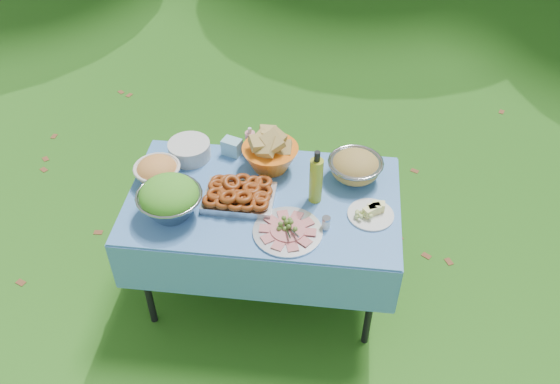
% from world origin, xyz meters
% --- Properties ---
extents(ground, '(80.00, 80.00, 0.00)m').
position_xyz_m(ground, '(0.00, 0.00, 0.00)').
color(ground, '#113409').
rests_on(ground, ground).
extents(picnic_table, '(1.46, 0.86, 0.76)m').
position_xyz_m(picnic_table, '(0.00, 0.00, 0.38)').
color(picnic_table, '#84D0FF').
rests_on(picnic_table, ground).
extents(salad_bowl, '(0.41, 0.41, 0.22)m').
position_xyz_m(salad_bowl, '(-0.45, -0.18, 0.87)').
color(salad_bowl, '#92939A').
rests_on(salad_bowl, picnic_table).
extents(pasta_bowl_white, '(0.31, 0.31, 0.14)m').
position_xyz_m(pasta_bowl_white, '(-0.60, 0.08, 0.83)').
color(pasta_bowl_white, silver).
rests_on(pasta_bowl_white, picnic_table).
extents(plate_stack, '(0.29, 0.29, 0.10)m').
position_xyz_m(plate_stack, '(-0.47, 0.30, 0.81)').
color(plate_stack, silver).
rests_on(plate_stack, picnic_table).
extents(wipes_box, '(0.13, 0.11, 0.10)m').
position_xyz_m(wipes_box, '(-0.23, 0.36, 0.81)').
color(wipes_box, '#89C8DC').
rests_on(wipes_box, picnic_table).
extents(sanitizer_bottle, '(0.08, 0.08, 0.17)m').
position_xyz_m(sanitizer_bottle, '(-0.13, 0.39, 0.84)').
color(sanitizer_bottle, '#D17E84').
rests_on(sanitizer_bottle, picnic_table).
extents(bread_bowl, '(0.35, 0.35, 0.21)m').
position_xyz_m(bread_bowl, '(0.01, 0.26, 0.87)').
color(bread_bowl, orange).
rests_on(bread_bowl, picnic_table).
extents(pasta_bowl_steel, '(0.40, 0.40, 0.16)m').
position_xyz_m(pasta_bowl_steel, '(0.48, 0.22, 0.84)').
color(pasta_bowl_steel, '#92939A').
rests_on(pasta_bowl_steel, picnic_table).
extents(fried_tray, '(0.38, 0.27, 0.09)m').
position_xyz_m(fried_tray, '(-0.12, -0.04, 0.80)').
color(fried_tray, '#B9BABF').
rests_on(fried_tray, picnic_table).
extents(charcuterie_platter, '(0.38, 0.38, 0.08)m').
position_xyz_m(charcuterie_platter, '(0.16, -0.24, 0.80)').
color(charcuterie_platter, silver).
rests_on(charcuterie_platter, picnic_table).
extents(oil_bottle, '(0.08, 0.08, 0.32)m').
position_xyz_m(oil_bottle, '(0.28, 0.02, 0.92)').
color(oil_bottle, '#9BAA23').
rests_on(oil_bottle, picnic_table).
extents(cheese_plate, '(0.27, 0.27, 0.07)m').
position_xyz_m(cheese_plate, '(0.58, -0.07, 0.79)').
color(cheese_plate, silver).
rests_on(cheese_plate, picnic_table).
extents(shaker, '(0.05, 0.05, 0.07)m').
position_xyz_m(shaker, '(0.35, -0.19, 0.80)').
color(shaker, white).
rests_on(shaker, picnic_table).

